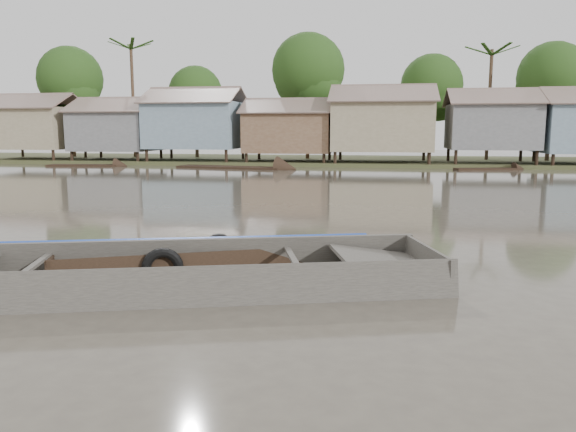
# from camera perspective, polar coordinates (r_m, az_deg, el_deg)

# --- Properties ---
(ground) EXTENTS (120.00, 120.00, 0.00)m
(ground) POSITION_cam_1_polar(r_m,az_deg,el_deg) (9.73, -5.77, -5.81)
(ground) COLOR #4A4339
(ground) RESTS_ON ground
(riverbank) EXTENTS (120.00, 12.47, 10.22)m
(riverbank) POSITION_cam_1_polar(r_m,az_deg,el_deg) (40.95, 10.32, 9.56)
(riverbank) COLOR #384723
(riverbank) RESTS_ON ground
(banana_boat) EXTENTS (5.24, 3.21, 0.74)m
(banana_boat) POSITION_cam_1_polar(r_m,az_deg,el_deg) (10.34, -9.05, -4.26)
(banana_boat) COLOR black
(banana_boat) RESTS_ON ground
(viewer_boat) EXTENTS (8.92, 4.59, 0.69)m
(viewer_boat) POSITION_cam_1_polar(r_m,az_deg,el_deg) (9.07, -12.13, -6.50)
(viewer_boat) COLOR #3B3731
(viewer_boat) RESTS_ON ground
(distant_boats) EXTENTS (47.19, 14.28, 0.35)m
(distant_boats) POSITION_cam_1_polar(r_m,az_deg,el_deg) (33.47, 18.24, 4.11)
(distant_boats) COLOR black
(distant_boats) RESTS_ON ground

